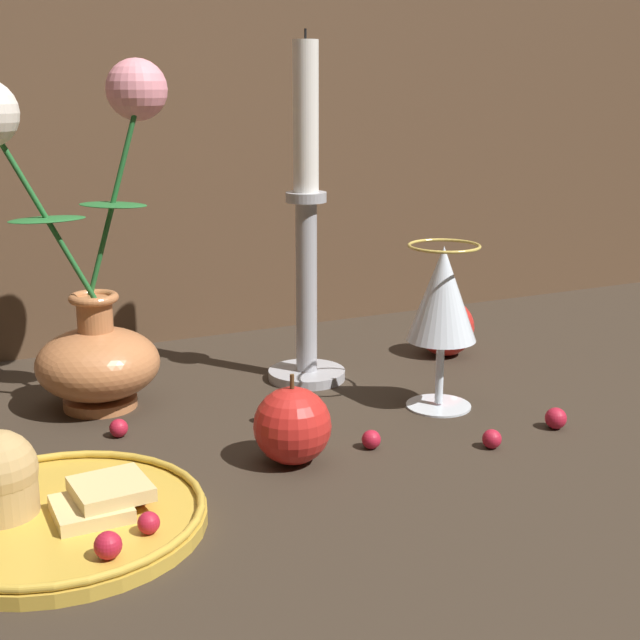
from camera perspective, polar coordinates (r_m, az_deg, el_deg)
ground_plane at (r=0.82m, az=-1.43°, el=-6.93°), size 2.40×2.40×0.00m
vase at (r=0.87m, az=-14.61°, el=1.59°), size 0.20×0.12×0.33m
plate_with_pastries at (r=0.67m, az=-17.15°, el=-11.29°), size 0.21×0.21×0.07m
wine_glass at (r=0.85m, az=7.83°, el=1.25°), size 0.07×0.07×0.16m
candlestick at (r=0.92m, az=-0.89°, el=4.83°), size 0.08×0.08×0.36m
apple_beside_vase at (r=0.74m, az=-1.78°, el=-6.77°), size 0.07×0.07×0.08m
apple_near_glass at (r=1.04m, az=8.04°, el=-0.47°), size 0.07×0.07×0.08m
berry_near_plate at (r=0.78m, az=3.30°, el=-7.64°), size 0.02×0.02×0.02m
berry_front_center at (r=0.79m, az=10.94°, el=-7.48°), size 0.02×0.02×0.02m
berry_by_glass_stem at (r=0.84m, az=-3.67°, el=-6.07°), size 0.01×0.01×0.01m
berry_under_candlestick at (r=0.85m, az=14.86°, el=-6.10°), size 0.02×0.02×0.02m
berry_far_right at (r=0.82m, az=-12.76°, el=-6.76°), size 0.02×0.02×0.02m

